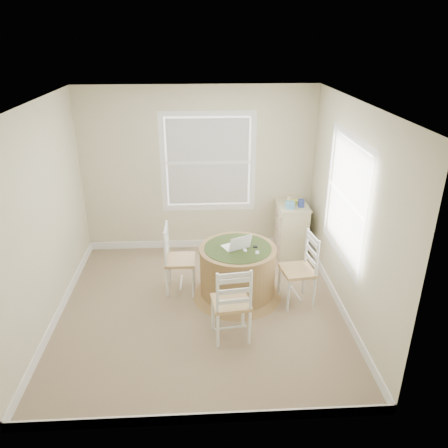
{
  "coord_description": "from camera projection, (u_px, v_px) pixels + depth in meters",
  "views": [
    {
      "loc": [
        0.03,
        -4.72,
        3.31
      ],
      "look_at": [
        0.32,
        0.45,
        1.0
      ],
      "focal_mm": 35.0,
      "sensor_mm": 36.0,
      "label": 1
    }
  ],
  "objects": [
    {
      "name": "keys",
      "position": [
        255.0,
        247.0,
        5.66
      ],
      "size": [
        0.07,
        0.06,
        0.02
      ],
      "primitive_type": "cube",
      "rotation": [
        0.0,
        0.0,
        -0.17
      ],
      "color": "black",
      "rests_on": "round_table"
    },
    {
      "name": "corner_chest",
      "position": [
        291.0,
        229.0,
        6.92
      ],
      "size": [
        0.48,
        0.63,
        0.83
      ],
      "rotation": [
        0.0,
        0.0,
        0.01
      ],
      "color": "beige",
      "rests_on": "ground"
    },
    {
      "name": "cup_cream",
      "position": [
        289.0,
        199.0,
        6.85
      ],
      "size": [
        0.07,
        0.07,
        0.09
      ],
      "primitive_type": "cylinder",
      "color": "beige",
      "rests_on": "corner_chest"
    },
    {
      "name": "chair_right",
      "position": [
        298.0,
        270.0,
        5.62
      ],
      "size": [
        0.45,
        0.47,
        0.95
      ],
      "primitive_type": null,
      "rotation": [
        0.0,
        0.0,
        -1.43
      ],
      "color": "white",
      "rests_on": "ground"
    },
    {
      "name": "box_yellow",
      "position": [
        295.0,
        202.0,
        6.77
      ],
      "size": [
        0.15,
        0.1,
        0.06
      ],
      "primitive_type": "cube",
      "rotation": [
        0.0,
        0.0,
        0.01
      ],
      "color": "#CEDE4E",
      "rests_on": "corner_chest"
    },
    {
      "name": "laptop",
      "position": [
        237.0,
        246.0,
        5.64
      ],
      "size": [
        0.4,
        0.39,
        0.22
      ],
      "rotation": [
        0.0,
        0.0,
        3.59
      ],
      "color": "white",
      "rests_on": "round_table"
    },
    {
      "name": "phone",
      "position": [
        257.0,
        253.0,
        5.53
      ],
      "size": [
        0.06,
        0.1,
        0.02
      ],
      "primitive_type": "cube",
      "rotation": [
        0.0,
        0.0,
        -0.17
      ],
      "color": "#B7BABF",
      "rests_on": "round_table"
    },
    {
      "name": "box_blue",
      "position": [
        302.0,
        203.0,
        6.64
      ],
      "size": [
        0.08,
        0.08,
        0.12
      ],
      "primitive_type": "cube",
      "rotation": [
        0.0,
        0.0,
        0.01
      ],
      "color": "navy",
      "rests_on": "corner_chest"
    },
    {
      "name": "chair_near",
      "position": [
        231.0,
        302.0,
        4.96
      ],
      "size": [
        0.47,
        0.45,
        0.95
      ],
      "primitive_type": null,
      "rotation": [
        0.0,
        0.0,
        3.27
      ],
      "color": "white",
      "rests_on": "ground"
    },
    {
      "name": "tissue_box",
      "position": [
        290.0,
        205.0,
        6.59
      ],
      "size": [
        0.12,
        0.12,
        0.1
      ],
      "primitive_type": "cube",
      "rotation": [
        0.0,
        0.0,
        0.01
      ],
      "color": "#599BCD",
      "rests_on": "corner_chest"
    },
    {
      "name": "mouse",
      "position": [
        245.0,
        250.0,
        5.57
      ],
      "size": [
        0.07,
        0.1,
        0.03
      ],
      "primitive_type": "ellipsoid",
      "rotation": [
        0.0,
        0.0,
        -0.17
      ],
      "color": "white",
      "rests_on": "round_table"
    },
    {
      "name": "round_table",
      "position": [
        237.0,
        270.0,
        5.79
      ],
      "size": [
        1.19,
        1.19,
        0.73
      ],
      "rotation": [
        0.0,
        0.0,
        -0.17
      ],
      "color": "olive",
      "rests_on": "ground"
    },
    {
      "name": "room",
      "position": [
        213.0,
        211.0,
        5.27
      ],
      "size": [
        3.64,
        3.64,
        2.64
      ],
      "color": "#937B5D",
      "rests_on": "ground"
    },
    {
      "name": "chair_left",
      "position": [
        180.0,
        260.0,
        5.87
      ],
      "size": [
        0.41,
        0.43,
        0.95
      ],
      "primitive_type": null,
      "rotation": [
        0.0,
        0.0,
        1.55
      ],
      "color": "white",
      "rests_on": "ground"
    }
  ]
}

